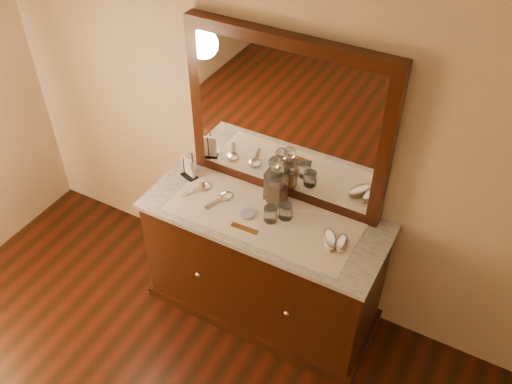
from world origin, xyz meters
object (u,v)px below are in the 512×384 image
at_px(comb, 244,228).
at_px(brush_far, 341,244).
at_px(hand_mirror_inner, 223,197).
at_px(dresser_cabinet, 264,266).
at_px(decanter_right, 277,187).
at_px(brush_near, 330,240).
at_px(mirror_frame, 286,121).
at_px(pin_dish, 247,214).
at_px(decanter_left, 274,182).
at_px(napkin_rack, 189,168).
at_px(hand_mirror_outer, 201,188).

bearing_deg(comb, brush_far, 12.95).
bearing_deg(hand_mirror_inner, dresser_cabinet, -0.76).
distance_m(decanter_right, brush_far, 0.50).
relative_size(decanter_right, brush_near, 1.66).
bearing_deg(mirror_frame, pin_dish, -105.90).
bearing_deg(mirror_frame, comb, -95.93).
height_order(pin_dish, brush_near, brush_near).
bearing_deg(decanter_left, napkin_rack, -172.18).
bearing_deg(decanter_left, mirror_frame, 73.96).
bearing_deg(brush_near, napkin_rack, 173.45).
height_order(dresser_cabinet, brush_near, brush_near).
bearing_deg(comb, mirror_frame, 82.55).
height_order(mirror_frame, brush_far, mirror_frame).
distance_m(comb, decanter_right, 0.31).
bearing_deg(dresser_cabinet, brush_far, -2.67).
relative_size(dresser_cabinet, decanter_left, 4.69).
distance_m(napkin_rack, brush_far, 1.06).
distance_m(mirror_frame, hand_mirror_inner, 0.61).
relative_size(dresser_cabinet, brush_near, 7.75).
bearing_deg(hand_mirror_inner, hand_mirror_outer, 175.02).
relative_size(decanter_left, hand_mirror_inner, 1.41).
bearing_deg(pin_dish, comb, -67.45).
height_order(decanter_left, hand_mirror_outer, decanter_left).
bearing_deg(pin_dish, mirror_frame, 74.10).
xyz_separation_m(decanter_right, hand_mirror_outer, (-0.46, -0.11, -0.11)).
bearing_deg(napkin_rack, decanter_left, 7.82).
xyz_separation_m(brush_near, brush_far, (0.07, 0.01, -0.00)).
relative_size(comb, hand_mirror_inner, 0.77).
bearing_deg(brush_near, dresser_cabinet, 176.01).
bearing_deg(mirror_frame, brush_far, -29.01).
bearing_deg(dresser_cabinet, decanter_left, 98.68).
bearing_deg(comb, hand_mirror_outer, 154.83).
height_order(decanter_left, decanter_right, decanter_right).
bearing_deg(dresser_cabinet, decanter_right, 84.00).
bearing_deg(decanter_right, napkin_rack, -175.48).
distance_m(decanter_right, hand_mirror_outer, 0.48).
height_order(pin_dish, comb, pin_dish).
bearing_deg(brush_near, decanter_left, 156.77).
xyz_separation_m(comb, brush_near, (0.46, 0.13, 0.02)).
bearing_deg(comb, decanter_left, 85.34).
xyz_separation_m(mirror_frame, pin_dish, (-0.09, -0.30, -0.49)).
relative_size(napkin_rack, hand_mirror_inner, 0.78).
height_order(mirror_frame, napkin_rack, mirror_frame).
xyz_separation_m(brush_far, hand_mirror_outer, (-0.93, 0.04, -0.01)).
distance_m(pin_dish, napkin_rack, 0.51).
bearing_deg(decanter_right, dresser_cabinet, -96.00).
bearing_deg(hand_mirror_outer, brush_near, -3.12).
xyz_separation_m(brush_near, hand_mirror_outer, (-0.86, 0.05, -0.01)).
bearing_deg(decanter_left, comb, -93.14).
bearing_deg(hand_mirror_outer, hand_mirror_inner, -4.98).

